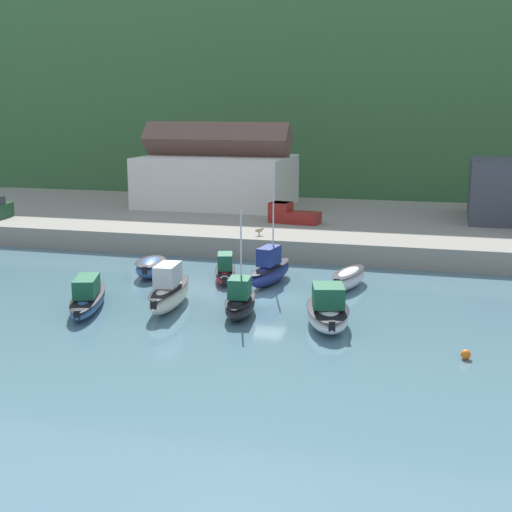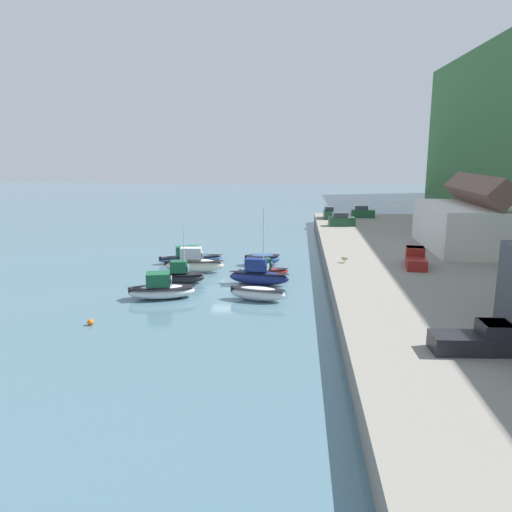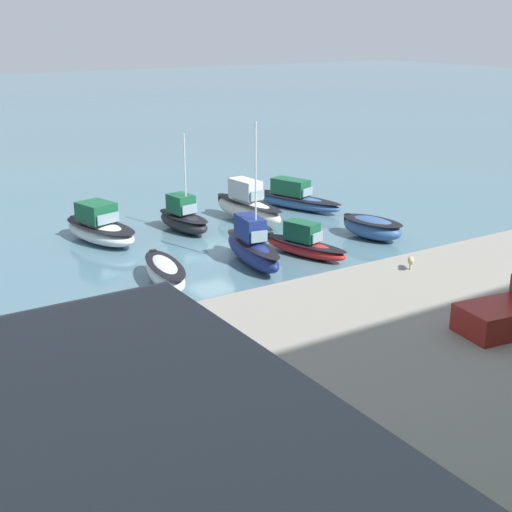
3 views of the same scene
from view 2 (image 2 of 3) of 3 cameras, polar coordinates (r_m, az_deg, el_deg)
ground_plane at (r=52.18m, az=-3.70°, el=-3.38°), size 320.00×320.00×0.00m
quay_promenade at (r=54.23m, az=23.24°, el=-2.78°), size 95.42×28.04×1.79m
harbor_clubhouse at (r=67.24m, az=23.74°, el=3.43°), size 16.26×11.44×9.15m
moored_boat_0 at (r=61.14m, az=0.74°, el=-0.35°), size 3.01×4.72×1.40m
moored_boat_1 at (r=55.55m, az=0.84°, el=-1.64°), size 3.08×5.95×2.04m
moored_boat_2 at (r=52.11m, az=0.29°, el=-2.19°), size 2.40×6.60×8.19m
moored_boat_3 at (r=46.76m, az=0.21°, el=-4.27°), size 2.62×5.55×1.35m
moored_boat_4 at (r=62.74m, az=-7.54°, el=-0.12°), size 4.31×8.25×2.14m
moored_boat_5 at (r=57.64m, az=-7.14°, el=-0.84°), size 2.35×7.07×2.94m
moored_boat_6 at (r=53.22m, az=-8.58°, el=-2.19°), size 2.36×5.13×6.50m
moored_boat_7 at (r=48.21m, az=-10.79°, el=-3.74°), size 3.93×6.75×2.52m
parked_car_0 at (r=90.85m, az=8.32°, el=4.86°), size 4.21×1.82×2.16m
parked_car_2 at (r=82.01m, az=9.73°, el=4.05°), size 2.18×4.35×2.16m
parked_car_3 at (r=93.11m, az=12.08°, el=4.89°), size 2.10×4.32×2.16m
pickup_truck_0 at (r=55.21m, az=17.77°, el=-0.29°), size 4.95×2.60×1.90m
pickup_truck_1 at (r=33.42m, az=24.08°, el=-8.68°), size 2.12×4.79×1.90m
dog_on_quay at (r=55.13m, az=10.10°, el=-0.30°), size 0.75×0.80×0.68m
mooring_buoy_0 at (r=42.64m, az=-18.40°, el=-7.18°), size 0.52×0.52×0.52m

